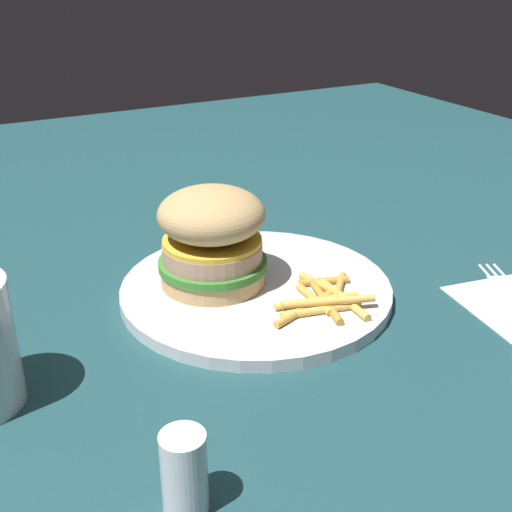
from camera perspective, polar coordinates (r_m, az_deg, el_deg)
The scene contains 5 objects.
ground_plane at distance 0.64m, azimuth -2.86°, elevation -3.30°, with size 1.60×1.60×0.00m, color #1E474C.
plate at distance 0.64m, azimuth -0.00°, elevation -2.92°, with size 0.26×0.26×0.01m, color silver.
sandwich at distance 0.62m, azimuth -3.81°, elevation 1.66°, with size 0.10×0.10×0.09m.
fries_pile at distance 0.61m, azimuth 5.92°, elevation -3.68°, with size 0.11×0.10×0.01m.
salt_shaker at distance 0.41m, azimuth -6.19°, elevation -18.06°, with size 0.03×0.03×0.06m, color white.
Camera 1 is at (0.24, 0.51, 0.31)m, focal length 46.47 mm.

